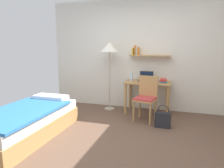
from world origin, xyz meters
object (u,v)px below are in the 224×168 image
(desk_chair, at_px, (146,96))
(laptop, at_px, (146,79))
(desk, at_px, (148,88))
(bed, at_px, (26,122))
(book_stack, at_px, (163,81))
(water_bottle, at_px, (131,77))
(standing_lamp, at_px, (109,50))
(handbag, at_px, (163,119))

(desk_chair, bearing_deg, laptop, 99.11)
(desk, xyz_separation_m, laptop, (-0.05, 0.07, 0.19))
(bed, height_order, desk, desk)
(bed, bearing_deg, book_stack, 41.91)
(desk_chair, xyz_separation_m, laptop, (-0.09, 0.58, 0.27))
(laptop, bearing_deg, desk_chair, -80.89)
(water_bottle, bearing_deg, book_stack, 0.62)
(desk_chair, relative_size, laptop, 2.88)
(bed, bearing_deg, standing_lamp, 65.00)
(bed, xyz_separation_m, desk_chair, (1.81, 1.36, 0.26))
(desk, xyz_separation_m, water_bottle, (-0.38, 0.01, 0.24))
(standing_lamp, relative_size, handbag, 3.66)
(desk, distance_m, water_bottle, 0.45)
(desk_chair, bearing_deg, desk, 94.62)
(desk, height_order, book_stack, book_stack)
(bed, distance_m, standing_lamp, 2.37)
(desk, bearing_deg, book_stack, 3.27)
(laptop, relative_size, handbag, 0.72)
(bed, distance_m, desk, 2.60)
(bed, bearing_deg, desk_chair, 36.90)
(laptop, height_order, handbag, laptop)
(water_bottle, relative_size, handbag, 0.46)
(standing_lamp, relative_size, laptop, 5.08)
(desk_chair, bearing_deg, bed, -143.10)
(desk, distance_m, standing_lamp, 1.23)
(handbag, bearing_deg, book_stack, 95.23)
(standing_lamp, distance_m, handbag, 1.98)
(standing_lamp, bearing_deg, water_bottle, 2.06)
(desk_chair, relative_size, standing_lamp, 0.57)
(handbag, bearing_deg, laptop, 117.77)
(desk, distance_m, handbag, 0.99)
(book_stack, distance_m, handbag, 1.02)
(laptop, bearing_deg, desk, -53.94)
(bed, distance_m, book_stack, 2.87)
(desk_chair, relative_size, handbag, 2.08)
(bed, relative_size, laptop, 6.09)
(desk, distance_m, laptop, 0.21)
(bed, height_order, water_bottle, water_bottle)
(desk, xyz_separation_m, book_stack, (0.33, 0.02, 0.18))
(laptop, bearing_deg, handbag, -62.23)
(standing_lamp, bearing_deg, handbag, -31.05)
(bed, relative_size, handbag, 4.40)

